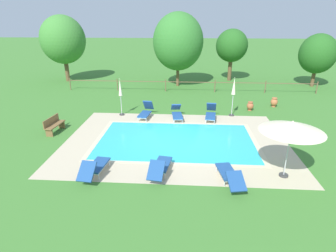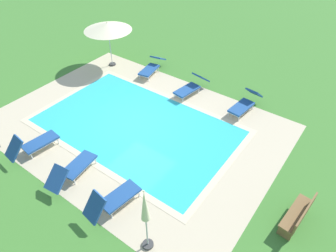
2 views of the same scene
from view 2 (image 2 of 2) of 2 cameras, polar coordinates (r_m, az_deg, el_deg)
ground_plane at (r=12.74m, az=-5.96°, el=0.02°), size 160.00×160.00×0.00m
pool_deck_paving at (r=12.74m, az=-5.97°, el=0.04°), size 11.46×8.33×0.01m
swimming_pool_water at (r=12.74m, az=-5.97°, el=0.04°), size 7.97×4.84×0.01m
pool_coping_rim at (r=12.73m, az=-5.97°, el=0.05°), size 8.45×5.32×0.01m
sun_lounger_north_near_steps at (r=10.91m, az=-17.39°, el=-7.66°), size 0.85×2.04×0.86m
sun_lounger_north_mid at (r=16.17m, az=-3.05°, el=11.05°), size 0.96×2.13×0.75m
sun_lounger_north_far at (r=12.32m, az=-23.92°, el=-3.09°), size 0.81×1.94×0.96m
sun_lounger_north_end at (r=13.74m, az=14.23°, el=4.19°), size 0.82×2.03×0.87m
sun_lounger_south_near_corner at (r=9.74m, az=-10.25°, el=-13.37°), size 0.85×1.91×1.00m
sun_lounger_south_end at (r=14.50m, az=4.35°, el=7.40°), size 0.89×2.06×0.85m
patio_umbrella_open_foreground at (r=16.44m, az=-11.24°, el=17.78°), size 2.44×2.44×2.40m
patio_umbrella_closed_row_west at (r=7.88m, az=-4.27°, el=-15.68°), size 0.32×0.32×2.43m
wooden_bench_lawn_side at (r=9.96m, az=23.28°, el=-14.90°), size 0.58×1.54×0.87m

